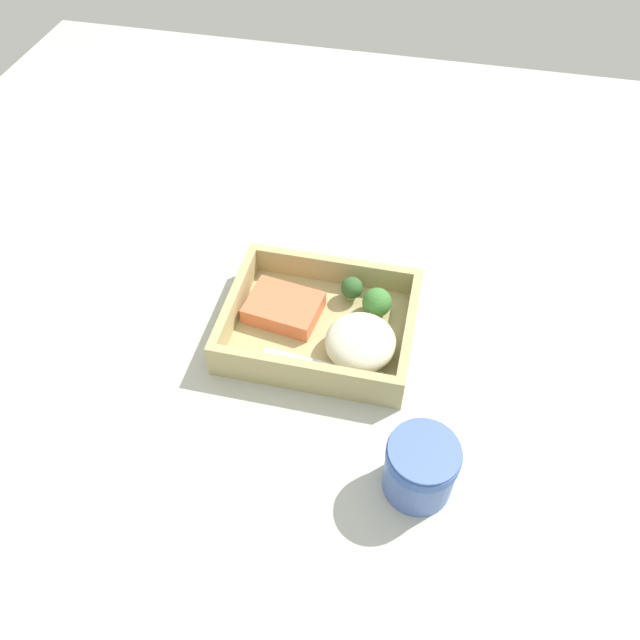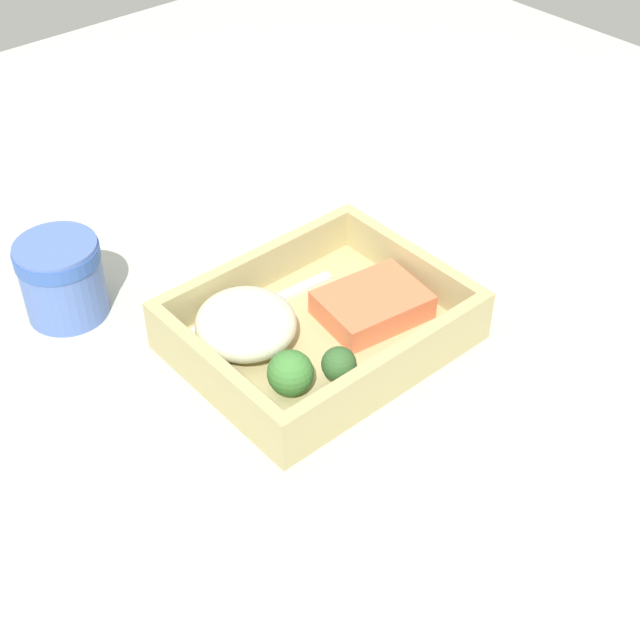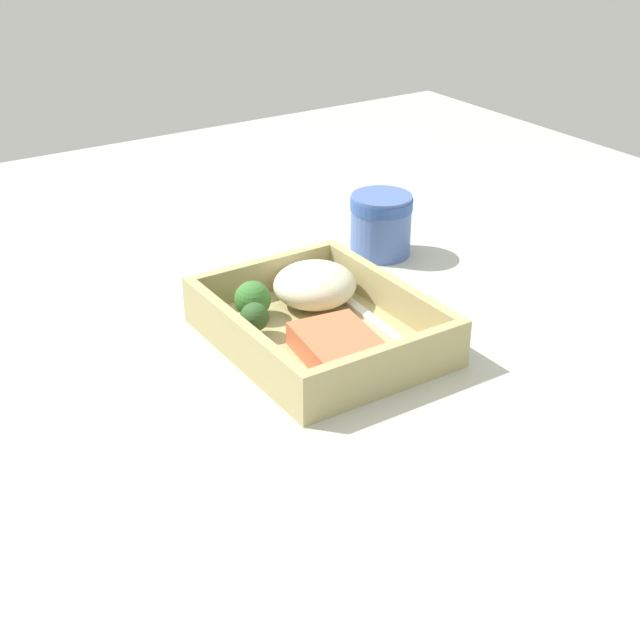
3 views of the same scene
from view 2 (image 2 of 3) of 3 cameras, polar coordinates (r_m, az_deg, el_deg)
ground_plane at (r=83.40cm, az=0.00°, el=-1.94°), size 160.00×160.00×2.00cm
takeout_tray at (r=82.33cm, az=0.00°, el=-1.11°), size 24.72×19.67×1.20cm
tray_rim at (r=80.63cm, az=0.00°, el=0.27°), size 24.72×19.67×4.01cm
salmon_fillet at (r=83.18cm, az=3.36°, el=0.98°), size 10.52×8.50×2.49cm
mashed_potatoes at (r=79.55cm, az=-4.76°, el=-0.24°), size 9.05×9.32×4.67cm
broccoli_floret_1 at (r=74.88cm, az=-1.91°, el=-3.45°), size 3.99×3.99×4.17cm
broccoli_floret_2 at (r=75.61cm, az=1.22°, el=-2.89°), size 3.05×3.05×3.74cm
fork at (r=84.37cm, az=-4.18°, el=0.70°), size 15.88×2.78×0.44cm
paper_cup at (r=86.79cm, az=-16.22°, el=2.77°), size 7.93×7.93×7.94cm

